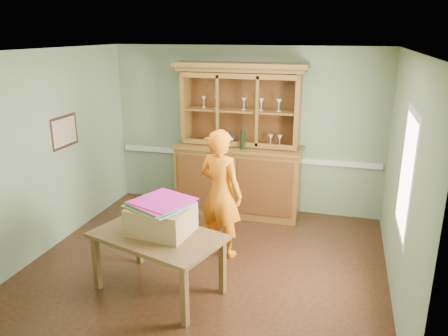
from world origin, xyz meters
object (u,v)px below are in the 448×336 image
(china_hutch, at_px, (239,163))
(cardboard_box, at_px, (161,219))
(dining_table, at_px, (158,241))
(person, at_px, (221,193))

(china_hutch, xyz_separation_m, cardboard_box, (-0.30, -2.46, 0.02))
(china_hutch, relative_size, dining_table, 1.50)
(china_hutch, relative_size, cardboard_box, 3.65)
(dining_table, xyz_separation_m, person, (0.43, 1.07, 0.23))
(china_hutch, height_order, person, china_hutch)
(cardboard_box, height_order, person, person)
(dining_table, distance_m, cardboard_box, 0.25)
(china_hutch, bearing_deg, person, -85.46)
(dining_table, bearing_deg, cardboard_box, 88.79)
(person, bearing_deg, dining_table, 86.98)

